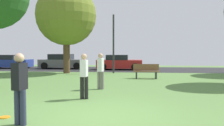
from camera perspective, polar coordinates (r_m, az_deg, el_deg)
name	(u,v)px	position (r m, az deg, el deg)	size (l,w,h in m)	color
ground_plane	(97,117)	(6.37, -3.51, -12.85)	(44.00, 44.00, 0.00)	#5B8442
road_strip	(124,69)	(22.14, 3.01, -1.51)	(44.00, 6.40, 0.01)	#28282B
oak_tree_center	(66,15)	(18.80, -10.94, 11.14)	(4.60, 4.60, 6.74)	brown
person_thrower	(101,70)	(10.67, -2.76, -1.58)	(0.30, 0.36, 1.62)	slate
person_catcher	(20,86)	(5.92, -21.27, -5.07)	(0.30, 0.36, 1.68)	#2D334C
person_walking	(84,74)	(8.56, -6.72, -2.67)	(0.30, 0.33, 1.63)	black
frisbee_disc	(5,117)	(6.89, -24.38, -11.77)	(0.27, 0.27, 0.03)	orange
parked_car_blue	(9,62)	(25.53, -23.58, 0.23)	(4.30, 1.97, 1.33)	#233893
parked_car_grey	(63,62)	(23.45, -11.69, 0.27)	(4.45, 2.07, 1.41)	slate
parked_car_red	(119,63)	(21.77, 1.70, 0.07)	(4.08, 2.02, 1.36)	#B21E1E
park_bench	(146,71)	(14.94, 8.18, -1.94)	(1.60, 0.45, 0.90)	brown
street_lamp_post	(113,44)	(18.33, 0.36, 4.59)	(0.14, 0.14, 4.50)	#2D2D33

